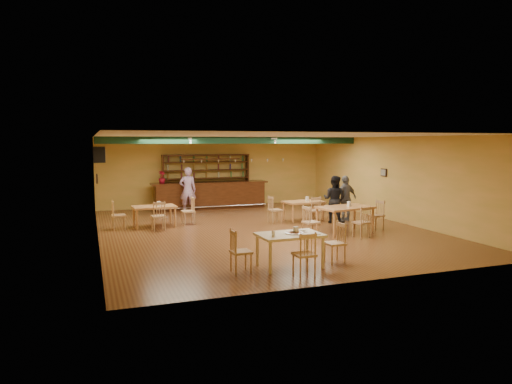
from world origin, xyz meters
name	(u,v)px	position (x,y,z in m)	size (l,w,h in m)	color
floor	(261,229)	(0.00, 0.00, 0.00)	(12.00, 12.00, 0.00)	#542E18
ceiling_beam	(235,140)	(0.00, 2.80, 2.87)	(10.00, 0.30, 0.25)	#10311C
track_rail_left	(184,138)	(-1.80, 3.40, 2.94)	(0.05, 2.50, 0.05)	silver
track_rail_right	(265,139)	(1.40, 3.40, 2.94)	(0.05, 2.50, 0.05)	silver
ac_unit	(100,155)	(-4.80, 4.20, 2.35)	(0.34, 0.70, 0.48)	silver
picture_left	(97,179)	(-4.97, 1.00, 1.70)	(0.04, 0.34, 0.28)	black
picture_right	(384,172)	(4.97, 0.50, 1.70)	(0.04, 0.34, 0.28)	black
bar_counter	(210,195)	(-0.40, 5.15, 0.56)	(4.91, 0.85, 1.13)	black
back_bar_hutch	(206,181)	(-0.40, 5.78, 1.14)	(3.80, 0.40, 2.28)	black
poinsettia	(162,177)	(-2.40, 5.15, 1.38)	(0.28, 0.28, 0.51)	maroon
dining_table_a	(154,216)	(-3.19, 1.63, 0.35)	(1.40, 0.84, 0.70)	#AE713E
dining_table_b	(303,211)	(2.02, 1.08, 0.35)	(1.40, 0.84, 0.70)	#AE713E
dining_table_d	(345,220)	(2.20, -1.50, 0.42)	(1.66, 1.00, 0.83)	#AE713E
near_table	(290,250)	(-1.00, -4.52, 0.38)	(1.43, 0.92, 0.77)	beige
pizza_tray	(294,233)	(-0.90, -4.52, 0.77)	(0.40, 0.40, 0.01)	silver
parmesan_shaker	(273,234)	(-1.46, -4.68, 0.82)	(0.07, 0.07, 0.11)	#EAE5C6
napkin_stack	(300,230)	(-0.65, -4.32, 0.78)	(0.20, 0.15, 0.03)	white
pizza_server	(299,232)	(-0.75, -4.47, 0.78)	(0.32, 0.09, 0.00)	silver
side_plate	(316,233)	(-0.44, -4.73, 0.77)	(0.22, 0.22, 0.01)	white
patron_bar	(188,190)	(-1.51, 4.33, 0.91)	(0.66, 0.43, 1.81)	#944EAA
patron_right_a	(334,199)	(2.82, 0.28, 0.82)	(0.80, 0.62, 1.65)	black
patron_right_b	(346,198)	(3.40, 0.50, 0.81)	(0.95, 0.40, 1.62)	slate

